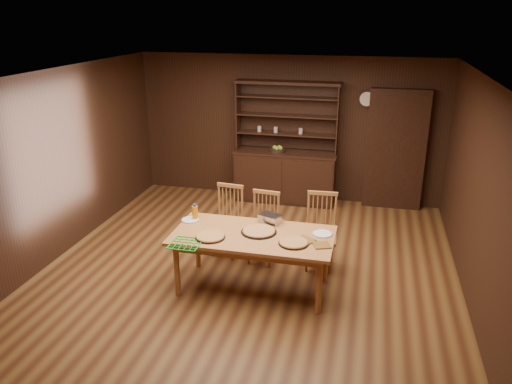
% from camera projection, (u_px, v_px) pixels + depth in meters
% --- Properties ---
extents(floor, '(6.00, 6.00, 0.00)m').
position_uv_depth(floor, '(248.00, 272.00, 6.75)').
color(floor, brown).
rests_on(floor, ground).
extents(room_shell, '(6.00, 6.00, 6.00)m').
position_uv_depth(room_shell, '(248.00, 160.00, 6.20)').
color(room_shell, white).
rests_on(room_shell, floor).
extents(china_hutch, '(1.84, 0.52, 2.17)m').
position_uv_depth(china_hutch, '(285.00, 170.00, 9.06)').
color(china_hutch, black).
rests_on(china_hutch, floor).
extents(doorway, '(1.00, 0.18, 2.10)m').
position_uv_depth(doorway, '(395.00, 150.00, 8.62)').
color(doorway, black).
rests_on(doorway, floor).
extents(wall_clock, '(0.30, 0.05, 0.30)m').
position_uv_depth(wall_clock, '(367.00, 99.00, 8.50)').
color(wall_clock, black).
rests_on(wall_clock, room_shell).
extents(dining_table, '(1.97, 0.99, 0.75)m').
position_uv_depth(dining_table, '(253.00, 240.00, 6.13)').
color(dining_table, '#C57D44').
rests_on(dining_table, floor).
extents(chair_left, '(0.46, 0.44, 1.02)m').
position_uv_depth(chair_left, '(228.00, 218.00, 7.13)').
color(chair_left, '#A9683A').
rests_on(chair_left, floor).
extents(chair_center, '(0.45, 0.43, 1.00)m').
position_uv_depth(chair_center, '(264.00, 224.00, 6.93)').
color(chair_center, '#A9683A').
rests_on(chair_center, floor).
extents(chair_right, '(0.45, 0.43, 1.04)m').
position_uv_depth(chair_right, '(321.00, 228.00, 6.76)').
color(chair_right, '#A9683A').
rests_on(chair_right, floor).
extents(pizza_left, '(0.37, 0.37, 0.04)m').
position_uv_depth(pizza_left, '(210.00, 236.00, 6.00)').
color(pizza_left, black).
rests_on(pizza_left, dining_table).
extents(pizza_right, '(0.36, 0.36, 0.04)m').
position_uv_depth(pizza_right, '(294.00, 242.00, 5.84)').
color(pizza_right, black).
rests_on(pizza_right, dining_table).
extents(pizza_center, '(0.44, 0.44, 0.04)m').
position_uv_depth(pizza_center, '(259.00, 231.00, 6.14)').
color(pizza_center, black).
rests_on(pizza_center, dining_table).
extents(cooling_rack, '(0.38, 0.38, 0.02)m').
position_uv_depth(cooling_rack, '(186.00, 243.00, 5.84)').
color(cooling_rack, green).
rests_on(cooling_rack, dining_table).
extents(plate_left, '(0.24, 0.24, 0.02)m').
position_uv_depth(plate_left, '(191.00, 220.00, 6.50)').
color(plate_left, white).
rests_on(plate_left, dining_table).
extents(plate_right, '(0.25, 0.25, 0.02)m').
position_uv_depth(plate_right, '(322.00, 234.00, 6.10)').
color(plate_right, white).
rests_on(plate_right, dining_table).
extents(foil_dish, '(0.33, 0.29, 0.11)m').
position_uv_depth(foil_dish, '(270.00, 218.00, 6.42)').
color(foil_dish, silver).
rests_on(foil_dish, dining_table).
extents(juice_bottle, '(0.08, 0.08, 0.21)m').
position_uv_depth(juice_bottle, '(195.00, 212.00, 6.51)').
color(juice_bottle, orange).
rests_on(juice_bottle, dining_table).
extents(pot_holder_a, '(0.25, 0.25, 0.01)m').
position_uv_depth(pot_holder_a, '(322.00, 245.00, 5.80)').
color(pot_holder_a, red).
rests_on(pot_holder_a, dining_table).
extents(pot_holder_b, '(0.29, 0.29, 0.02)m').
position_uv_depth(pot_holder_b, '(304.00, 240.00, 5.92)').
color(pot_holder_b, red).
rests_on(pot_holder_b, dining_table).
extents(fruit_bowl, '(0.28, 0.28, 0.12)m').
position_uv_depth(fruit_bowl, '(277.00, 150.00, 8.89)').
color(fruit_bowl, black).
rests_on(fruit_bowl, china_hutch).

